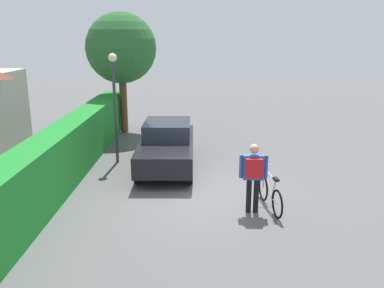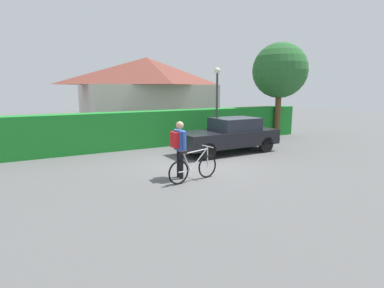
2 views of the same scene
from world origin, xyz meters
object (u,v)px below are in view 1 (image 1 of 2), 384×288
parked_car_near (167,145)px  street_lamp (114,92)px  person_rider (254,172)px  bicycle (270,194)px  tree_kerbside (121,48)px

parked_car_near → street_lamp: 2.47m
person_rider → street_lamp: bearing=45.3°
bicycle → tree_kerbside: bearing=31.7°
bicycle → tree_kerbside: tree_kerbside is taller
parked_car_near → tree_kerbside: bearing=24.6°
person_rider → bicycle: bearing=-62.3°
street_lamp → tree_kerbside: 4.68m
person_rider → tree_kerbside: bearing=28.5°
bicycle → tree_kerbside: (8.30, 5.12, 3.27)m
street_lamp → tree_kerbside: (4.48, 0.53, 1.25)m
tree_kerbside → parked_car_near: bearing=-155.4°
tree_kerbside → person_rider: bearing=-151.5°
bicycle → street_lamp: street_lamp is taller
bicycle → tree_kerbside: 10.29m
person_rider → street_lamp: size_ratio=0.47×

